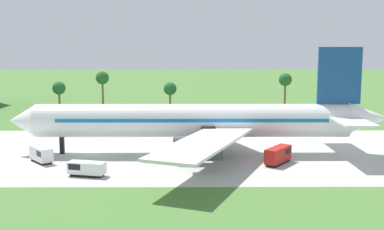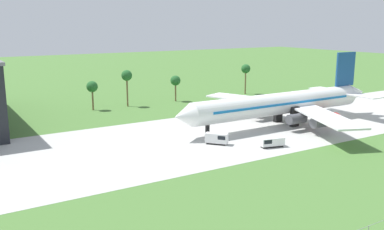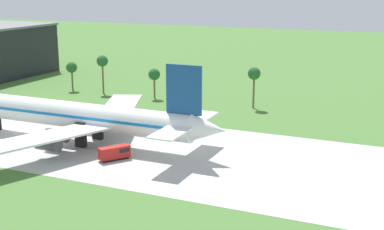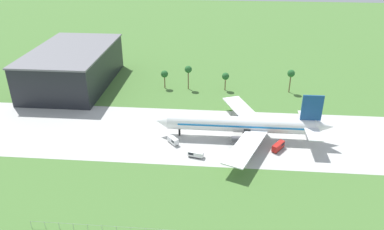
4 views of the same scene
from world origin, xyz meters
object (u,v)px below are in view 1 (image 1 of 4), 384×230
Objects in this scene: baggage_tug at (42,154)px; fuel_truck at (278,155)px; jet_airliner at (202,121)px; catering_van at (85,168)px.

fuel_truck is at bearing -1.34° from baggage_tug.
fuel_truck is (39.30, -0.92, 0.08)m from baggage_tug.
jet_airliner reaches higher than catering_van.
baggage_tug is (-26.78, -6.63, -4.55)m from jet_airliner.
baggage_tug is 0.82× the size of fuel_truck.
catering_van is at bearing -166.25° from fuel_truck.
fuel_truck is at bearing 13.75° from catering_van.
jet_airliner is 23.66m from catering_van.
jet_airliner is at bearing 40.16° from catering_van.
baggage_tug is at bearing -166.10° from jet_airliner.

